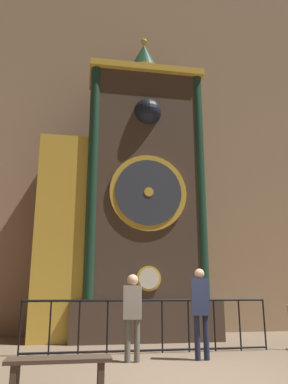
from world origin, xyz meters
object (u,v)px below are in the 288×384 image
(visitor_bench, at_px, (59,367))
(visitor_near, at_px, (132,308))
(clock_tower, at_px, (130,200))
(visitor_far, at_px, (200,304))

(visitor_bench, bearing_deg, visitor_near, 57.09)
(clock_tower, xyz_separation_m, visitor_far, (1.02, -3.10, -2.79))
(visitor_near, distance_m, visitor_bench, 2.40)
(clock_tower, distance_m, visitor_far, 4.29)
(visitor_near, bearing_deg, visitor_bench, -111.72)
(clock_tower, relative_size, visitor_bench, 6.70)
(visitor_far, bearing_deg, clock_tower, 123.01)
(clock_tower, bearing_deg, visitor_bench, -107.60)
(visitor_near, height_order, visitor_bench, visitor_near)
(clock_tower, height_order, visitor_near, clock_tower)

